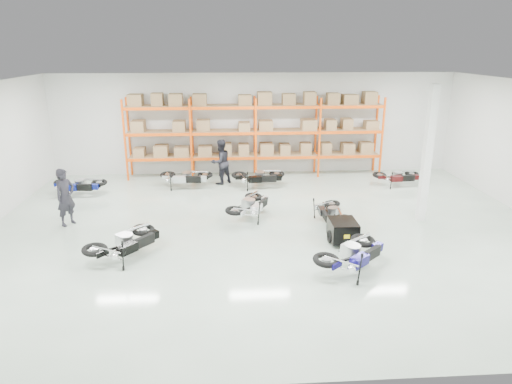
{
  "coord_description": "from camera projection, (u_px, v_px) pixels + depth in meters",
  "views": [
    {
      "loc": [
        -1.29,
        -13.49,
        5.63
      ],
      "look_at": [
        -0.36,
        0.54,
        1.1
      ],
      "focal_mm": 32.0,
      "sensor_mm": 36.0,
      "label": 1
    }
  ],
  "objects": [
    {
      "name": "person_left",
      "position": [
        66.0,
        197.0,
        14.76
      ],
      "size": [
        0.76,
        0.83,
        1.9
      ],
      "primitive_type": "imported",
      "rotation": [
        0.0,
        0.0,
        0.98
      ],
      "color": "#222028",
      "rests_on": "ground"
    },
    {
      "name": "moto_black_far_left",
      "position": [
        126.0,
        238.0,
        12.48
      ],
      "size": [
        2.02,
        2.16,
        1.29
      ],
      "primitive_type": null,
      "rotation": [
        0.0,
        -0.09,
        2.46
      ],
      "color": "black",
      "rests_on": "ground"
    },
    {
      "name": "room",
      "position": [
        269.0,
        161.0,
        13.93
      ],
      "size": [
        18.0,
        18.0,
        18.0
      ],
      "color": "#B9CEBB",
      "rests_on": "ground"
    },
    {
      "name": "trailer",
      "position": [
        343.0,
        230.0,
        13.52
      ],
      "size": [
        0.87,
        1.65,
        0.69
      ],
      "rotation": [
        0.0,
        0.0,
        -0.01
      ],
      "color": "black",
      "rests_on": "ground"
    },
    {
      "name": "person_back",
      "position": [
        221.0,
        162.0,
        19.22
      ],
      "size": [
        1.17,
        1.13,
        1.9
      ],
      "primitive_type": "imported",
      "rotation": [
        0.0,
        0.0,
        3.79
      ],
      "color": "black",
      "rests_on": "ground"
    },
    {
      "name": "moto_back_d",
      "position": [
        398.0,
        174.0,
        19.04
      ],
      "size": [
        1.77,
        0.96,
        1.11
      ],
      "primitive_type": null,
      "rotation": [
        0.0,
        -0.09,
        1.63
      ],
      "color": "#420D0F",
      "rests_on": "ground"
    },
    {
      "name": "moto_silver_left",
      "position": [
        251.0,
        202.0,
        15.48
      ],
      "size": [
        1.68,
        2.1,
        1.22
      ],
      "primitive_type": null,
      "rotation": [
        0.0,
        -0.09,
        2.67
      ],
      "color": "silver",
      "rests_on": "ground"
    },
    {
      "name": "pallet_rack",
      "position": [
        255.0,
        126.0,
        20.05
      ],
      "size": [
        11.28,
        0.98,
        3.62
      ],
      "color": "#FF540D",
      "rests_on": "ground"
    },
    {
      "name": "structural_column",
      "position": [
        427.0,
        155.0,
        14.73
      ],
      "size": [
        0.25,
        0.25,
        4.5
      ],
      "primitive_type": "cube",
      "color": "white",
      "rests_on": "ground"
    },
    {
      "name": "moto_back_b",
      "position": [
        185.0,
        174.0,
        18.79
      ],
      "size": [
        1.95,
        1.08,
        1.22
      ],
      "primitive_type": null,
      "rotation": [
        0.0,
        -0.09,
        1.49
      ],
      "color": "#B7BDC2",
      "rests_on": "ground"
    },
    {
      "name": "moto_touring_right",
      "position": [
        331.0,
        209.0,
        15.01
      ],
      "size": [
        0.85,
        1.68,
        1.08
      ],
      "primitive_type": null,
      "rotation": [
        0.0,
        -0.09,
        0.02
      ],
      "color": "black",
      "rests_on": "ground"
    },
    {
      "name": "moto_back_c",
      "position": [
        259.0,
        174.0,
        18.82
      ],
      "size": [
        1.97,
        1.06,
        1.24
      ],
      "primitive_type": null,
      "rotation": [
        0.0,
        -0.09,
        1.63
      ],
      "color": "black",
      "rests_on": "ground"
    },
    {
      "name": "moto_blue_centre",
      "position": [
        354.0,
        249.0,
        11.78
      ],
      "size": [
        2.18,
        2.09,
        1.31
      ],
      "primitive_type": null,
      "rotation": [
        0.0,
        -0.09,
        2.29
      ],
      "color": "#0C074B",
      "rests_on": "ground"
    },
    {
      "name": "moto_back_a",
      "position": [
        78.0,
        182.0,
        17.8
      ],
      "size": [
        1.89,
        1.08,
        1.17
      ],
      "primitive_type": null,
      "rotation": [
        0.0,
        -0.09,
        1.47
      ],
      "color": "navy",
      "rests_on": "ground"
    }
  ]
}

